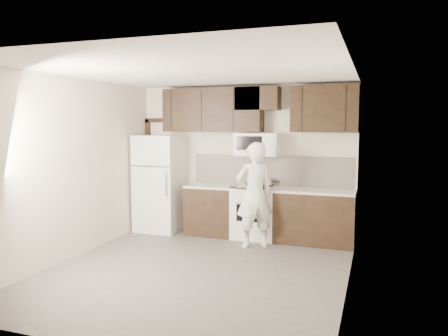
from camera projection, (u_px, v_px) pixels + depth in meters
The scene contains 14 objects.
floor at pixel (197, 270), 6.02m from camera, with size 4.50×4.50×0.00m, color #4C4A47.
back_wall at pixel (244, 160), 7.99m from camera, with size 4.00×4.00×0.00m, color beige.
ceiling at pixel (195, 71), 5.74m from camera, with size 4.50×4.50×0.00m, color white.
counter_run at pixel (272, 214), 7.59m from camera, with size 2.95×0.64×0.91m.
stove at pixel (255, 212), 7.69m from camera, with size 0.76×0.66×0.94m.
backsplash at pixel (271, 170), 7.83m from camera, with size 2.90×0.02×0.54m, color beige.
upper_cabinets at pixel (253, 108), 7.67m from camera, with size 3.48×0.35×0.78m.
microwave at pixel (257, 144), 7.68m from camera, with size 0.76×0.42×0.40m.
refrigerator at pixel (160, 183), 8.21m from camera, with size 0.80×0.76×1.80m.
door_trim at pixel (150, 163), 8.60m from camera, with size 0.50×0.08×2.12m.
saucepan at pixel (267, 182), 7.72m from camera, with size 0.32×0.18×0.17m.
baking_tray at pixel (243, 187), 7.53m from camera, with size 0.38×0.28×0.02m, color black.
pizza at pixel (243, 186), 7.52m from camera, with size 0.25×0.25×0.02m, color beige.
person at pixel (254, 195), 7.07m from camera, with size 0.63×0.41×1.72m, color white.
Camera 1 is at (2.29, -5.39, 2.01)m, focal length 35.00 mm.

